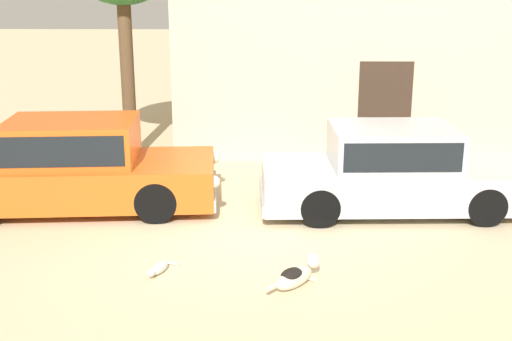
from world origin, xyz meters
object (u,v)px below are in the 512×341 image
(parked_sedan_nearest, at_px, (75,165))
(stray_cat, at_px, (159,268))
(parked_sedan_second, at_px, (393,169))
(stray_dog_spotted, at_px, (297,275))

(parked_sedan_nearest, height_order, stray_cat, parked_sedan_nearest)
(parked_sedan_second, bearing_deg, stray_dog_spotted, -122.48)
(parked_sedan_nearest, distance_m, stray_dog_spotted, 4.63)
(parked_sedan_second, relative_size, stray_dog_spotted, 5.55)
(parked_sedan_nearest, xyz_separation_m, stray_dog_spotted, (3.56, -2.91, -0.58))
(stray_dog_spotted, distance_m, stray_cat, 1.83)
(stray_dog_spotted, xyz_separation_m, stray_cat, (-1.79, 0.33, -0.08))
(parked_sedan_nearest, relative_size, stray_cat, 8.59)
(parked_sedan_nearest, height_order, parked_sedan_second, parked_sedan_nearest)
(parked_sedan_second, xyz_separation_m, stray_cat, (-3.51, -2.55, -0.62))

